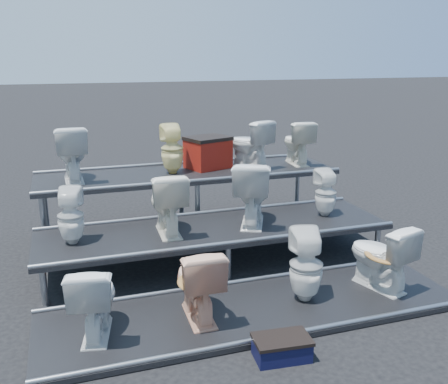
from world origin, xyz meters
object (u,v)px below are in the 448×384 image
object	(u,v)px
toilet_7	(326,193)
toilet_9	(172,149)
toilet_1	(198,282)
red_crate	(208,154)
toilet_3	(380,256)
toilet_2	(306,265)
toilet_5	(167,203)
toilet_4	(71,216)
toilet_8	(71,153)
toilet_11	(297,142)
toilet_6	(252,192)
toilet_10	(250,144)
step_stool	(282,349)
toilet_0	(94,299)

from	to	relation	value
toilet_7	toilet_9	world-z (taller)	toilet_9
toilet_1	red_crate	size ratio (longest dim) A/B	1.27
toilet_3	toilet_7	bearing A→B (deg)	-108.55
toilet_7	toilet_9	size ratio (longest dim) A/B	0.88
toilet_2	toilet_9	distance (m)	2.82
toilet_3	toilet_5	size ratio (longest dim) A/B	0.99
toilet_4	toilet_8	size ratio (longest dim) A/B	0.87
toilet_8	toilet_11	size ratio (longest dim) A/B	1.10
toilet_6	toilet_10	distance (m)	1.42
toilet_1	toilet_5	bearing A→B (deg)	-87.93
toilet_2	toilet_7	distance (m)	1.64
toilet_2	toilet_6	bearing A→B (deg)	-71.90
toilet_5	step_stool	distance (m)	2.27
toilet_2	toilet_6	distance (m)	1.37
toilet_5	toilet_3	bearing A→B (deg)	149.44
toilet_7	toilet_10	size ratio (longest dim) A/B	0.86
toilet_0	toilet_3	xyz separation A→B (m)	(2.95, 0.00, 0.02)
toilet_0	step_stool	world-z (taller)	toilet_0
toilet_2	step_stool	xyz separation A→B (m)	(-0.62, -0.79, -0.35)
toilet_3	toilet_4	size ratio (longest dim) A/B	1.15
toilet_0	toilet_4	bearing A→B (deg)	-72.96
toilet_6	toilet_11	xyz separation A→B (m)	(1.24, 1.30, 0.33)
toilet_10	toilet_5	bearing A→B (deg)	17.79
toilet_1	toilet_10	world-z (taller)	toilet_10
toilet_11	toilet_2	bearing A→B (deg)	71.09
toilet_0	toilet_7	bearing A→B (deg)	-145.29
toilet_5	toilet_9	distance (m)	1.40
toilet_8	step_stool	world-z (taller)	toilet_8
toilet_0	step_stool	xyz separation A→B (m)	(1.46, -0.79, -0.32)
toilet_4	toilet_9	world-z (taller)	toilet_9
toilet_8	toilet_10	bearing A→B (deg)	178.58
toilet_8	step_stool	bearing A→B (deg)	112.57
toilet_3	toilet_8	bearing A→B (deg)	-56.77
toilet_0	toilet_4	size ratio (longest dim) A/B	1.09
toilet_2	toilet_10	world-z (taller)	toilet_10
toilet_3	toilet_6	world-z (taller)	toilet_6
toilet_4	toilet_7	world-z (taller)	toilet_4
toilet_8	red_crate	distance (m)	1.93
toilet_8	red_crate	size ratio (longest dim) A/B	1.27
toilet_10	step_stool	world-z (taller)	toilet_10
toilet_0	toilet_6	bearing A→B (deg)	-135.57
toilet_0	toilet_9	size ratio (longest dim) A/B	1.00
step_stool	toilet_3	bearing A→B (deg)	32.92
toilet_9	toilet_7	bearing A→B (deg)	143.62
toilet_2	toilet_3	distance (m)	0.87
toilet_11	step_stool	bearing A→B (deg)	67.42
toilet_7	toilet_5	bearing A→B (deg)	4.86
toilet_1	toilet_2	world-z (taller)	toilet_2
toilet_2	toilet_9	bearing A→B (deg)	-58.85
toilet_3	toilet_1	bearing A→B (deg)	-15.84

